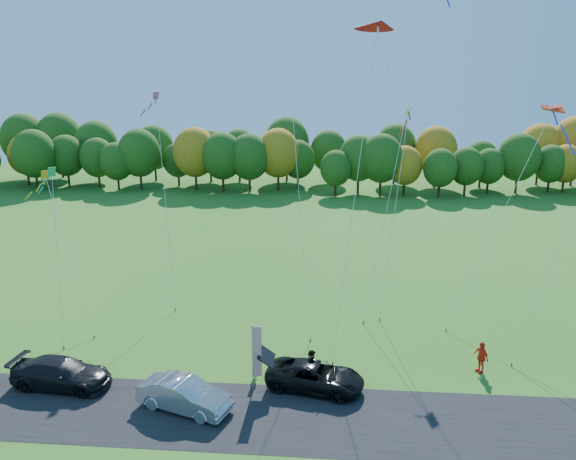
# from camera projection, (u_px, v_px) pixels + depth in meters

# --- Properties ---
(ground) EXTENTS (160.00, 160.00, 0.00)m
(ground) POSITION_uv_depth(u_px,v_px,m) (279.00, 376.00, 31.83)
(ground) COLOR #256019
(asphalt_strip) EXTENTS (90.00, 6.00, 0.01)m
(asphalt_strip) POSITION_uv_depth(u_px,v_px,m) (271.00, 417.00, 27.98)
(asphalt_strip) COLOR black
(asphalt_strip) RESTS_ON ground
(tree_line) EXTENTS (116.00, 12.00, 10.00)m
(tree_line) POSITION_uv_depth(u_px,v_px,m) (315.00, 191.00, 84.78)
(tree_line) COLOR #1E4711
(tree_line) RESTS_ON ground
(black_suv) EXTENTS (5.70, 3.51, 1.47)m
(black_suv) POSITION_uv_depth(u_px,v_px,m) (315.00, 376.00, 30.38)
(black_suv) COLOR black
(black_suv) RESTS_ON ground
(silver_sedan) EXTENTS (5.18, 3.20, 1.61)m
(silver_sedan) POSITION_uv_depth(u_px,v_px,m) (184.00, 395.00, 28.45)
(silver_sedan) COLOR #B4B5B9
(silver_sedan) RESTS_ON ground
(dark_truck_a) EXTENTS (5.60, 2.65, 1.58)m
(dark_truck_a) POSITION_uv_depth(u_px,v_px,m) (61.00, 373.00, 30.60)
(dark_truck_a) COLOR black
(dark_truck_a) RESTS_ON ground
(person_tailgate_a) EXTENTS (0.53, 0.66, 1.58)m
(person_tailgate_a) POSITION_uv_depth(u_px,v_px,m) (255.00, 365.00, 31.42)
(person_tailgate_a) COLOR silver
(person_tailgate_a) RESTS_ON ground
(person_tailgate_b) EXTENTS (0.80, 0.99, 1.92)m
(person_tailgate_b) POSITION_uv_depth(u_px,v_px,m) (312.00, 366.00, 30.99)
(person_tailgate_b) COLOR gray
(person_tailgate_b) RESTS_ON ground
(person_east) EXTENTS (0.91, 1.18, 1.87)m
(person_east) POSITION_uv_depth(u_px,v_px,m) (481.00, 357.00, 32.09)
(person_east) COLOR red
(person_east) RESTS_ON ground
(feather_flag) EXTENTS (0.51, 0.07, 3.84)m
(feather_flag) POSITION_uv_depth(u_px,v_px,m) (256.00, 351.00, 29.78)
(feather_flag) COLOR #999999
(feather_flag) RESTS_ON ground
(kite_delta_blue) EXTENTS (4.73, 12.46, 30.17)m
(kite_delta_blue) POSITION_uv_depth(u_px,v_px,m) (292.00, 104.00, 37.93)
(kite_delta_blue) COLOR #4C3F33
(kite_delta_blue) RESTS_ON ground
(kite_parafoil_orange) EXTENTS (6.89, 12.27, 25.25)m
(kite_parafoil_orange) POSITION_uv_depth(u_px,v_px,m) (402.00, 134.00, 40.89)
(kite_parafoil_orange) COLOR #4C3F33
(kite_parafoil_orange) RESTS_ON ground
(kite_delta_red) EXTENTS (3.97, 10.22, 21.31)m
(kite_delta_red) POSITION_uv_depth(u_px,v_px,m) (357.00, 178.00, 34.87)
(kite_delta_red) COLOR #4C3F33
(kite_delta_red) RESTS_ON ground
(kite_parafoil_rainbow) EXTENTS (9.22, 6.96, 14.92)m
(kite_parafoil_rainbow) POSITION_uv_depth(u_px,v_px,m) (501.00, 215.00, 38.43)
(kite_parafoil_rainbow) COLOR #4C3F33
(kite_parafoil_rainbow) RESTS_ON ground
(kite_diamond_yellow) EXTENTS (5.43, 5.63, 10.49)m
(kite_diamond_yellow) POSITION_uv_depth(u_px,v_px,m) (68.00, 252.00, 37.85)
(kite_diamond_yellow) COLOR #4C3F33
(kite_diamond_yellow) RESTS_ON ground
(kite_diamond_green) EXTENTS (2.93, 5.91, 10.95)m
(kite_diamond_green) POSITION_uv_depth(u_px,v_px,m) (57.00, 255.00, 36.34)
(kite_diamond_green) COLOR #4C3F33
(kite_diamond_green) RESTS_ON ground
(kite_diamond_white) EXTENTS (2.62, 6.37, 14.87)m
(kite_diamond_white) POSITION_uv_depth(u_px,v_px,m) (395.00, 211.00, 40.02)
(kite_diamond_white) COLOR #4C3F33
(kite_diamond_white) RESTS_ON ground
(kite_diamond_pink) EXTENTS (2.81, 6.10, 15.75)m
(kite_diamond_pink) POSITION_uv_depth(u_px,v_px,m) (165.00, 199.00, 41.71)
(kite_diamond_pink) COLOR #4C3F33
(kite_diamond_pink) RESTS_ON ground
(kite_diamond_blue_low) EXTENTS (4.66, 3.79, 10.73)m
(kite_diamond_blue_low) POSITION_uv_depth(u_px,v_px,m) (548.00, 274.00, 33.03)
(kite_diamond_blue_low) COLOR #4C3F33
(kite_diamond_blue_low) RESTS_ON ground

